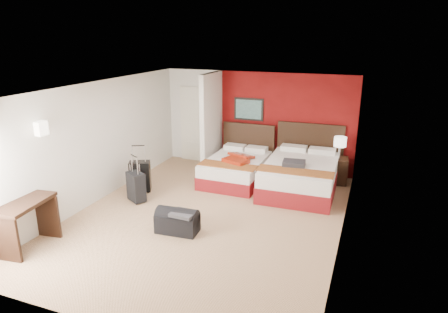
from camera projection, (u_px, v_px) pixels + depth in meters
The scene contains 17 objects.
ground at pixel (208, 216), 7.78m from camera, with size 6.50×6.50×0.00m, color tan.
room_walls at pixel (175, 132), 9.15m from camera, with size 5.02×6.52×2.50m.
red_accent_panel at pixel (285, 123), 10.03m from camera, with size 3.50×0.04×2.50m, color maroon.
partition_wall at pixel (211, 123), 10.07m from camera, with size 0.12×1.20×2.50m, color silver.
entry_door at pixel (195, 124), 10.92m from camera, with size 0.82×0.06×2.05m, color silver.
bed_left at pixel (236, 170), 9.57m from camera, with size 1.31×1.87×0.56m, color white.
bed_right at pixel (300, 176), 8.97m from camera, with size 1.55×2.22×0.67m, color silver.
red_suitcase_open at pixel (239, 158), 9.35m from camera, with size 0.56×0.77×0.10m, color #A3240E.
jacket_bundle at pixel (294, 164), 8.62m from camera, with size 0.48×0.38×0.11m, color #333338.
nightstand at pixel (338, 171), 9.42m from camera, with size 0.44×0.44×0.62m, color black.
table_lamp at pixel (340, 148), 9.25m from camera, with size 0.29×0.29×0.51m, color beige.
suitcase_black at pixel (140, 177), 8.89m from camera, with size 0.45×0.28×0.68m, color black.
suitcase_charcoal at pixel (136, 188), 8.39m from camera, with size 0.41×0.26×0.61m, color black.
suitcase_navy at pixel (136, 188), 8.57m from camera, with size 0.33×0.20×0.45m, color black.
duffel_bag at pixel (177, 222), 7.13m from camera, with size 0.75×0.40×0.38m, color black.
jacket_draped at pixel (183, 214), 6.97m from camera, with size 0.42×0.35×0.06m, color #3A393F.
desk at pixel (28, 225), 6.53m from camera, with size 0.50×1.00×0.84m, color black.
Camera 1 is at (2.83, -6.49, 3.45)m, focal length 31.91 mm.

